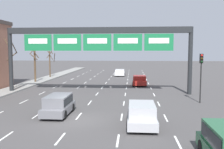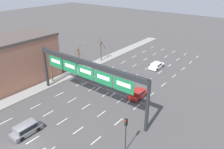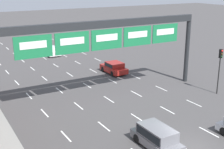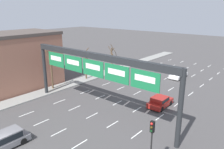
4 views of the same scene
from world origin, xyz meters
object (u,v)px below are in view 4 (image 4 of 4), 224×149
at_px(sign_gantry, 95,65).
at_px(tree_bare_second, 52,70).
at_px(traffic_light_near_gantry, 152,138).
at_px(car_red, 160,101).
at_px(suv_grey, 6,139).
at_px(car_white, 178,74).
at_px(tree_bare_closest, 86,64).
at_px(tree_bare_third, 112,57).

xyz_separation_m(sign_gantry, tree_bare_second, (-11.56, 1.85, -3.01)).
distance_m(traffic_light_near_gantry, tree_bare_second, 23.18).
bearing_deg(traffic_light_near_gantry, car_red, 114.79).
bearing_deg(car_red, sign_gantry, -125.97).
distance_m(suv_grey, car_red, 18.74).
height_order(car_white, suv_grey, suv_grey).
bearing_deg(traffic_light_near_gantry, tree_bare_closest, 147.61).
bearing_deg(tree_bare_closest, tree_bare_second, -92.33).
height_order(sign_gantry, car_white, sign_gantry).
height_order(tree_bare_second, tree_bare_third, tree_bare_second).
xyz_separation_m(car_white, car_red, (3.51, -13.76, 0.06)).
height_order(car_white, tree_bare_closest, tree_bare_closest).
xyz_separation_m(traffic_light_near_gantry, tree_bare_second, (-22.20, 6.69, -0.08)).
xyz_separation_m(sign_gantry, tree_bare_closest, (-11.27, 9.05, -3.33)).
bearing_deg(tree_bare_third, tree_bare_closest, -89.46).
relative_size(car_white, car_red, 1.09).
height_order(car_red, tree_bare_closest, tree_bare_closest).
height_order(traffic_light_near_gantry, tree_bare_second, tree_bare_second).
relative_size(sign_gantry, traffic_light_near_gantry, 4.62).
distance_m(sign_gantry, tree_bare_third, 20.42).
bearing_deg(sign_gantry, tree_bare_closest, 141.22).
height_order(car_white, tree_bare_third, tree_bare_third).
relative_size(traffic_light_near_gantry, tree_bare_second, 0.73).
height_order(tree_bare_closest, tree_bare_second, tree_bare_second).
bearing_deg(tree_bare_closest, tree_bare_third, 90.54).
height_order(car_white, car_red, car_red).
xyz_separation_m(sign_gantry, car_red, (5.13, 7.07, -5.54)).
bearing_deg(suv_grey, traffic_light_near_gantry, 24.28).
xyz_separation_m(sign_gantry, car_white, (1.62, 20.83, -5.59)).
distance_m(suv_grey, tree_bare_closest, 21.79).
relative_size(traffic_light_near_gantry, tree_bare_third, 0.84).
bearing_deg(tree_bare_third, car_red, -30.19).
distance_m(car_white, tree_bare_closest, 17.60).
bearing_deg(sign_gantry, car_white, 85.54).
bearing_deg(tree_bare_third, tree_bare_second, -90.86).
xyz_separation_m(suv_grey, tree_bare_third, (-9.68, 27.04, 2.10)).
distance_m(sign_gantry, car_white, 21.63).
bearing_deg(car_red, tree_bare_third, 149.81).
bearing_deg(tree_bare_second, tree_bare_third, 89.14).
bearing_deg(car_white, suv_grey, -96.01).
xyz_separation_m(tree_bare_closest, tree_bare_third, (-0.07, 7.60, 0.00)).
bearing_deg(car_white, tree_bare_closest, -137.60).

